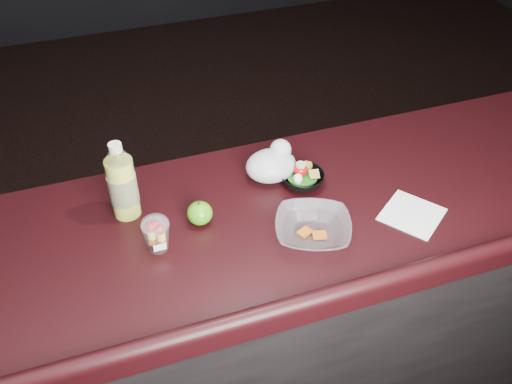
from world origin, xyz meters
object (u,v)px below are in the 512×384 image
Objects in this scene: fruit_cup at (156,233)px; snack_bowl at (302,178)px; green_apple at (200,213)px; lemonade_bottle at (123,186)px; takeout_bowl at (313,229)px.

fruit_cup is 0.65× the size of snack_bowl.
lemonade_bottle is at bearing 150.88° from green_apple.
fruit_cup is at bearing -155.30° from green_apple.
fruit_cup is at bearing 167.12° from takeout_bowl.
lemonade_bottle is at bearing 150.85° from takeout_bowl.
lemonade_bottle reaches higher than fruit_cup.
green_apple is at bearing 150.83° from takeout_bowl.
lemonade_bottle is 1.46× the size of snack_bowl.
snack_bowl is 0.23m from takeout_bowl.
lemonade_bottle is at bearing 175.22° from snack_bowl.
green_apple reaches higher than snack_bowl.
green_apple is (0.19, -0.11, -0.07)m from lemonade_bottle.
lemonade_bottle is 0.23m from green_apple.
takeout_bowl is (0.48, -0.27, -0.08)m from lemonade_bottle.
lemonade_bottle is at bearing 108.44° from fruit_cup.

